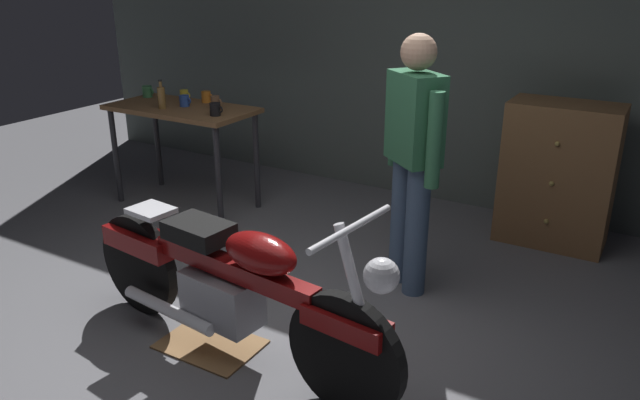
% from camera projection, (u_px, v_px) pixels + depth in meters
% --- Properties ---
extents(ground_plane, '(12.00, 12.00, 0.00)m').
position_uv_depth(ground_plane, '(263.00, 343.00, 3.55)').
color(ground_plane, slate).
extents(back_wall, '(8.00, 0.12, 3.10)m').
position_uv_depth(back_wall, '(448.00, 26.00, 5.25)').
color(back_wall, '#56605B').
rests_on(back_wall, ground_plane).
extents(workbench, '(1.30, 0.64, 0.90)m').
position_uv_depth(workbench, '(182.00, 119.00, 5.33)').
color(workbench, brown).
rests_on(workbench, ground_plane).
extents(motorcycle, '(2.18, 0.60, 1.00)m').
position_uv_depth(motorcycle, '(229.00, 284.00, 3.29)').
color(motorcycle, black).
rests_on(motorcycle, ground_plane).
extents(person_standing, '(0.47, 0.41, 1.67)m').
position_uv_depth(person_standing, '(413.00, 155.00, 3.87)').
color(person_standing, '#435D7D').
rests_on(person_standing, ground_plane).
extents(wooden_dresser, '(0.80, 0.47, 1.10)m').
position_uv_depth(wooden_dresser, '(558.00, 175.00, 4.67)').
color(wooden_dresser, brown).
rests_on(wooden_dresser, ground_plane).
extents(drip_tray, '(0.56, 0.40, 0.01)m').
position_uv_depth(drip_tray, '(210.00, 344.00, 3.53)').
color(drip_tray, olive).
rests_on(drip_tray, ground_plane).
extents(mug_black_matte, '(0.12, 0.09, 0.10)m').
position_uv_depth(mug_black_matte, '(215.00, 109.00, 4.95)').
color(mug_black_matte, black).
rests_on(mug_black_matte, workbench).
extents(mug_yellow_tall, '(0.11, 0.07, 0.10)m').
position_uv_depth(mug_yellow_tall, '(184.00, 95.00, 5.50)').
color(mug_yellow_tall, yellow).
rests_on(mug_yellow_tall, workbench).
extents(mug_orange_travel, '(0.12, 0.08, 0.10)m').
position_uv_depth(mug_orange_travel, '(206.00, 97.00, 5.43)').
color(mug_orange_travel, orange).
rests_on(mug_orange_travel, workbench).
extents(mug_green_speckled, '(0.12, 0.09, 0.10)m').
position_uv_depth(mug_green_speckled, '(147.00, 92.00, 5.64)').
color(mug_green_speckled, '#3D7F4C').
rests_on(mug_green_speckled, workbench).
extents(mug_blue_enamel, '(0.12, 0.08, 0.09)m').
position_uv_depth(mug_blue_enamel, '(185.00, 101.00, 5.28)').
color(mug_blue_enamel, '#2D51AD').
rests_on(mug_blue_enamel, workbench).
extents(mug_brown_stoneware, '(0.11, 0.07, 0.11)m').
position_uv_depth(mug_brown_stoneware, '(216.00, 102.00, 5.19)').
color(mug_brown_stoneware, brown).
rests_on(mug_brown_stoneware, workbench).
extents(bottle, '(0.06, 0.06, 0.24)m').
position_uv_depth(bottle, '(162.00, 97.00, 5.19)').
color(bottle, olive).
rests_on(bottle, workbench).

